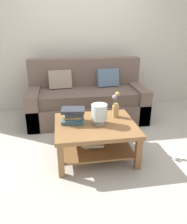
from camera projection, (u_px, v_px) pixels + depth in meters
ground_plane at (98, 143)px, 3.20m from camera, size 10.00×10.00×0.00m
back_wall at (83, 40)px, 4.21m from camera, size 6.40×0.12×2.70m
couch at (87, 100)px, 3.92m from camera, size 2.04×0.90×1.06m
coffee_table at (95, 133)px, 2.79m from camera, size 1.02×0.86×0.46m
book_stack_main at (73, 115)px, 2.74m from camera, size 0.32×0.24×0.19m
glass_hurricane_vase at (99, 112)px, 2.68m from camera, size 0.20×0.20×0.26m
flower_pitcher at (116, 107)px, 2.90m from camera, size 0.10×0.10×0.36m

